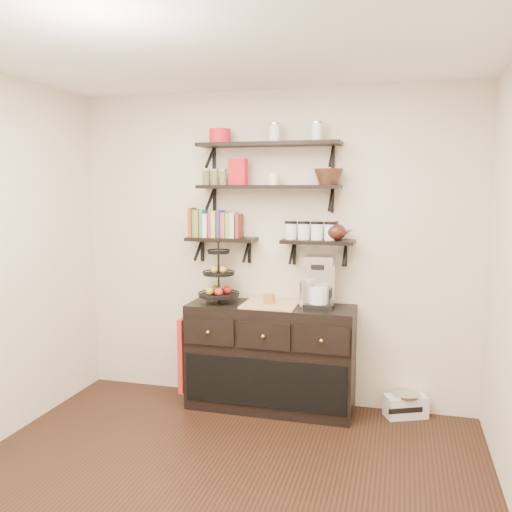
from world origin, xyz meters
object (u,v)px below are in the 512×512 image
object	(u,v)px
sideboard	(270,357)
coffee_maker	(320,283)
radio	(406,405)
fruit_stand	(219,282)

from	to	relation	value
sideboard	coffee_maker	distance (m)	0.77
coffee_maker	radio	size ratio (longest dim) A/B	1.15
fruit_stand	radio	bearing A→B (deg)	4.25
fruit_stand	coffee_maker	size ratio (longest dim) A/B	1.19
sideboard	coffee_maker	xyz separation A→B (m)	(0.41, 0.03, 0.65)
sideboard	radio	distance (m)	1.18
coffee_maker	fruit_stand	bearing A→B (deg)	179.91
sideboard	coffee_maker	world-z (taller)	coffee_maker
sideboard	radio	size ratio (longest dim) A/B	3.74
coffee_maker	sideboard	bearing A→B (deg)	-177.67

